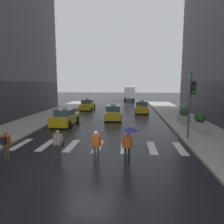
% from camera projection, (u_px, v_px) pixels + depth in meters
% --- Properties ---
extents(ground_plane, '(160.00, 160.00, 0.00)m').
position_uv_depth(ground_plane, '(89.00, 163.00, 10.92)').
color(ground_plane, black).
extents(crosswalk_markings, '(11.30, 2.80, 0.01)m').
position_uv_depth(crosswalk_markings, '(98.00, 146.00, 13.88)').
color(crosswalk_markings, silver).
rests_on(crosswalk_markings, ground).
extents(traffic_light_pole, '(0.44, 0.84, 4.80)m').
position_uv_depth(traffic_light_pole, '(191.00, 97.00, 14.78)').
color(traffic_light_pole, '#47474C').
rests_on(traffic_light_pole, curb_right).
extents(taxi_lead, '(2.03, 4.59, 1.80)m').
position_uv_depth(taxi_lead, '(65.00, 118.00, 20.91)').
color(taxi_lead, yellow).
rests_on(taxi_lead, ground).
extents(taxi_second, '(2.11, 4.62, 1.80)m').
position_uv_depth(taxi_second, '(113.00, 113.00, 24.25)').
color(taxi_second, gold).
rests_on(taxi_second, ground).
extents(taxi_third, '(2.10, 4.62, 1.80)m').
position_uv_depth(taxi_third, '(142.00, 107.00, 29.65)').
color(taxi_third, gold).
rests_on(taxi_third, ground).
extents(taxi_fourth, '(1.95, 4.55, 1.80)m').
position_uv_depth(taxi_fourth, '(88.00, 105.00, 32.88)').
color(taxi_fourth, yellow).
rests_on(taxi_fourth, ground).
extents(box_truck, '(2.53, 7.62, 3.35)m').
position_uv_depth(box_truck, '(129.00, 93.00, 47.83)').
color(box_truck, '#2D2D2D').
rests_on(box_truck, ground).
extents(pedestrian_with_umbrella, '(0.96, 0.96, 1.94)m').
position_uv_depth(pedestrian_with_umbrella, '(129.00, 135.00, 10.90)').
color(pedestrian_with_umbrella, black).
rests_on(pedestrian_with_umbrella, ground).
extents(pedestrian_with_backpack, '(0.55, 0.43, 1.65)m').
position_uv_depth(pedestrian_with_backpack, '(6.00, 143.00, 11.27)').
color(pedestrian_with_backpack, '#473D33').
rests_on(pedestrian_with_backpack, ground).
extents(pedestrian_with_handbag, '(0.60, 0.24, 1.65)m').
position_uv_depth(pedestrian_with_handbag, '(58.00, 143.00, 11.46)').
color(pedestrian_with_handbag, '#333338').
rests_on(pedestrian_with_handbag, ground).
extents(pedestrian_plain_coat, '(0.55, 0.24, 1.65)m').
position_uv_depth(pedestrian_plain_coat, '(96.00, 144.00, 11.25)').
color(pedestrian_plain_coat, '#473D33').
rests_on(pedestrian_plain_coat, ground).
extents(planter_near_corner, '(1.10, 1.10, 1.60)m').
position_uv_depth(planter_near_corner, '(199.00, 123.00, 17.52)').
color(planter_near_corner, '#A8A399').
rests_on(planter_near_corner, curb_right).
extents(planter_mid_block, '(1.10, 1.10, 1.60)m').
position_uv_depth(planter_mid_block, '(184.00, 116.00, 21.07)').
color(planter_mid_block, '#A8A399').
rests_on(planter_mid_block, curb_right).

